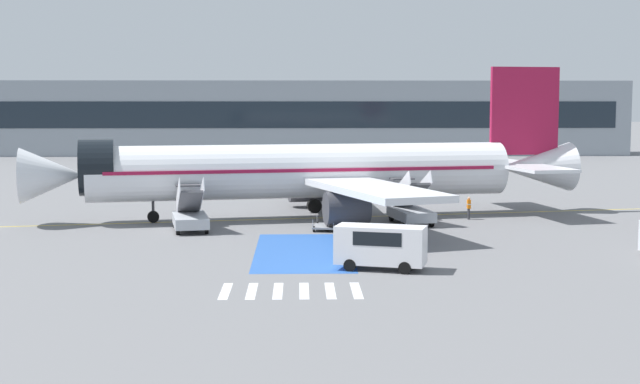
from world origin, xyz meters
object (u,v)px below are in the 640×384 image
object	(u,v)px
boarding_stairs_forward	(190,216)
baggage_cart	(325,226)
boarding_stairs_aft	(411,210)
airliner	(310,171)
service_van_0	(381,244)
ground_crew_0	(469,206)
fuel_tanker	(379,173)
ground_crew_1	(343,210)
terminal_building	(229,118)
traffic_cone_0	(405,228)

from	to	relation	value
boarding_stairs_forward	baggage_cart	size ratio (longest dim) A/B	1.98
boarding_stairs_aft	airliner	bearing A→B (deg)	144.34
airliner	service_van_0	size ratio (longest dim) A/B	8.41
boarding_stairs_aft	ground_crew_0	bearing A→B (deg)	15.74
boarding_stairs_aft	ground_crew_0	size ratio (longest dim) A/B	3.30
boarding_stairs_forward	boarding_stairs_aft	bearing A→B (deg)	-0.00
baggage_cart	fuel_tanker	bearing A→B (deg)	85.00
baggage_cart	boarding_stairs_forward	bearing A→B (deg)	-171.56
service_van_0	ground_crew_1	xyz separation A→B (m)	(-1.04, 17.74, -0.40)
service_van_0	ground_crew_0	world-z (taller)	service_van_0
baggage_cart	ground_crew_0	distance (m)	11.86
boarding_stairs_forward	terminal_building	xyz separation A→B (m)	(-4.02, 85.74, 4.95)
boarding_stairs_forward	terminal_building	world-z (taller)	terminal_building
traffic_cone_0	terminal_building	world-z (taller)	terminal_building
traffic_cone_0	ground_crew_0	bearing A→B (deg)	48.87
service_van_0	ground_crew_0	xyz separation A→B (m)	(8.27, 19.35, -0.40)
ground_crew_0	airliner	bearing A→B (deg)	82.76
boarding_stairs_forward	fuel_tanker	world-z (taller)	boarding_stairs_forward
ground_crew_0	traffic_cone_0	xyz separation A→B (m)	(-5.41, -6.19, -0.72)
baggage_cart	terminal_building	distance (m)	86.82
baggage_cart	ground_crew_1	distance (m)	3.79
airliner	terminal_building	world-z (taller)	terminal_building
fuel_tanker	ground_crew_1	xyz separation A→B (m)	(-4.68, -23.16, -0.72)
ground_crew_0	terminal_building	xyz separation A→B (m)	(-23.78, 80.58, 4.95)
fuel_tanker	baggage_cart	size ratio (longest dim) A/B	3.79
ground_crew_0	traffic_cone_0	size ratio (longest dim) A/B	3.47
airliner	traffic_cone_0	xyz separation A→B (m)	(6.20, -7.20, -3.26)
terminal_building	airliner	bearing A→B (deg)	-81.30
airliner	baggage_cart	world-z (taller)	airliner
boarding_stairs_aft	terminal_building	world-z (taller)	terminal_building
boarding_stairs_aft	ground_crew_1	bearing A→B (deg)	161.37
airliner	traffic_cone_0	bearing A→B (deg)	-150.04
service_van_0	terminal_building	bearing A→B (deg)	25.63
boarding_stairs_forward	airliner	bearing A→B (deg)	26.33
airliner	ground_crew_1	size ratio (longest dim) A/B	24.89
airliner	traffic_cone_0	world-z (taller)	airliner
boarding_stairs_forward	traffic_cone_0	world-z (taller)	boarding_stairs_forward
boarding_stairs_forward	ground_crew_0	size ratio (longest dim) A/B	3.30
ground_crew_1	traffic_cone_0	distance (m)	6.06
fuel_tanker	service_van_0	bearing A→B (deg)	169.58
boarding_stairs_forward	service_van_0	bearing A→B (deg)	-61.78
fuel_tanker	ground_crew_0	size ratio (longest dim) A/B	6.31
baggage_cart	ground_crew_1	size ratio (longest dim) A/B	1.68
boarding_stairs_forward	baggage_cart	distance (m)	9.08
airliner	ground_crew_1	distance (m)	4.31
service_van_0	traffic_cone_0	bearing A→B (deg)	4.54
baggage_cart	traffic_cone_0	bearing A→B (deg)	-4.22
airliner	boarding_stairs_forward	size ratio (longest dim) A/B	7.51
ground_crew_0	ground_crew_1	bearing A→B (deg)	97.53
airliner	service_van_0	bearing A→B (deg)	178.55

